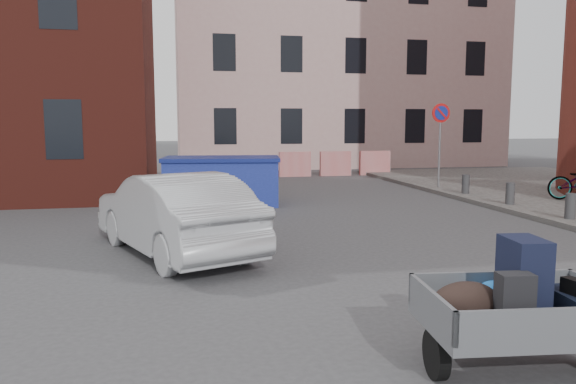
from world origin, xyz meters
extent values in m
plane|color=#38383A|center=(0.00, 0.00, 0.00)|extent=(120.00, 120.00, 0.00)
cube|color=#C89D9A|center=(6.00, 22.00, 7.00)|extent=(16.00, 8.00, 14.00)
cylinder|color=gray|center=(6.00, 9.50, 1.42)|extent=(0.07, 0.07, 2.60)
cylinder|color=red|center=(6.00, 9.48, 2.47)|extent=(0.60, 0.03, 0.60)
cylinder|color=navy|center=(6.00, 9.46, 2.47)|extent=(0.44, 0.03, 0.44)
cylinder|color=#3A3A3D|center=(6.00, 3.40, 0.40)|extent=(0.22, 0.22, 0.55)
cylinder|color=#3A3A3D|center=(6.00, 5.60, 0.40)|extent=(0.22, 0.22, 0.55)
cylinder|color=#3A3A3D|center=(6.00, 7.80, 0.40)|extent=(0.22, 0.22, 0.55)
cube|color=red|center=(2.50, 15.00, 0.50)|extent=(1.30, 0.18, 1.00)
cube|color=red|center=(4.20, 15.00, 0.50)|extent=(1.30, 0.18, 1.00)
cube|color=red|center=(5.90, 15.00, 0.50)|extent=(1.30, 0.18, 1.00)
cylinder|color=black|center=(-0.18, -2.79, 0.22)|extent=(0.15, 0.45, 0.44)
cube|color=slate|center=(0.53, -2.87, 0.46)|extent=(1.71, 1.27, 0.08)
cube|color=slate|center=(-0.24, -2.79, 0.64)|extent=(0.16, 1.10, 0.28)
cube|color=slate|center=(0.59, -2.34, 0.64)|extent=(1.59, 0.21, 0.28)
cube|color=slate|center=(0.47, -3.40, 0.64)|extent=(1.59, 0.21, 0.28)
cube|color=slate|center=(0.63, -1.98, 0.40)|extent=(0.16, 0.70, 0.06)
cube|color=#151A32|center=(0.59, -2.83, 0.85)|extent=(0.35, 0.48, 0.70)
ellipsoid|color=black|center=(0.03, -2.87, 0.68)|extent=(0.64, 0.42, 0.36)
cube|color=black|center=(0.32, -3.10, 0.74)|extent=(0.30, 0.21, 0.48)
ellipsoid|color=blue|center=(0.52, -2.52, 0.62)|extent=(0.39, 0.34, 0.24)
cube|color=navy|center=(-1.07, 7.83, 0.59)|extent=(3.10, 1.84, 1.17)
cube|color=navy|center=(-1.07, 7.83, 1.22)|extent=(3.21, 1.95, 0.10)
imported|color=#B4B7BC|center=(-2.34, 2.35, 0.68)|extent=(2.86, 4.36, 1.36)
camera|label=1|loc=(-2.36, -7.02, 2.19)|focal=35.00mm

